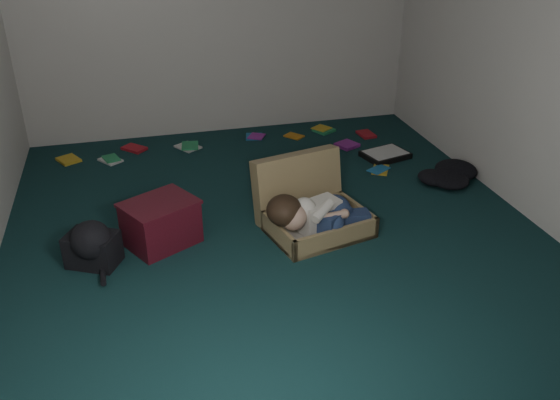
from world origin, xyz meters
name	(u,v)px	position (x,y,z in m)	size (l,w,h in m)	color
floor	(275,232)	(0.00, 0.00, 0.00)	(4.50, 4.50, 0.00)	#112F31
wall_back	(219,6)	(0.00, 2.25, 1.30)	(4.50, 4.50, 0.00)	silver
wall_front	(438,230)	(0.00, -2.25, 1.30)	(4.50, 4.50, 0.00)	silver
wall_right	(537,45)	(2.00, 0.00, 1.30)	(4.50, 4.50, 0.00)	silver
suitcase	(309,207)	(0.28, 0.03, 0.16)	(0.87, 0.86, 0.53)	#9A8255
person	(316,214)	(0.27, -0.16, 0.20)	(0.81, 0.40, 0.33)	white
maroon_bin	(161,223)	(-0.84, 0.05, 0.17)	(0.62, 0.58, 0.34)	#4A0F1A
backpack	(93,248)	(-1.32, -0.10, 0.13)	(0.42, 0.34, 0.25)	black
clothing_pile	(445,172)	(1.70, 0.51, 0.08)	(0.48, 0.39, 0.15)	black
paper_tray	(385,155)	(1.39, 1.11, 0.03)	(0.48, 0.41, 0.06)	black
book_scatter	(261,147)	(0.27, 1.65, 0.01)	(3.24, 1.35, 0.02)	gold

